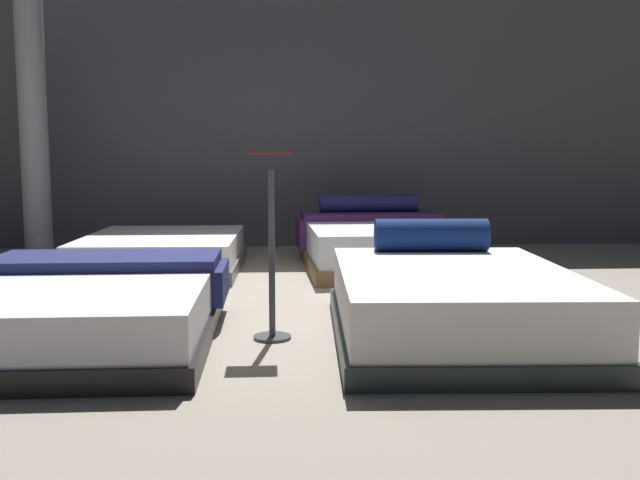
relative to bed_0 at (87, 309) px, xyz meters
name	(u,v)px	position (x,y,z in m)	size (l,w,h in m)	color
ground_plane	(273,302)	(1.15, 1.17, -0.22)	(18.00, 18.00, 0.02)	gray
showroom_back_wall	(272,108)	(1.15, 4.61, 1.54)	(18.00, 0.06, 3.50)	#47474C
bed_0	(87,309)	(0.00, 0.00, 0.00)	(1.65, 2.00, 0.47)	black
bed_1	(452,301)	(2.30, -0.03, 0.02)	(1.59, 2.17, 0.69)	#262F2C
bed_2	(163,253)	(0.04, 2.78, -0.03)	(1.61, 2.00, 0.36)	#565853
bed_3	(379,243)	(2.26, 2.82, 0.04)	(1.64, 2.15, 0.72)	brown
price_sign	(272,267)	(1.15, 0.00, 0.25)	(0.28, 0.24, 1.18)	#3F3F44
support_pillar	(32,102)	(-1.55, 3.90, 1.54)	(0.31, 0.31, 3.50)	#99999E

